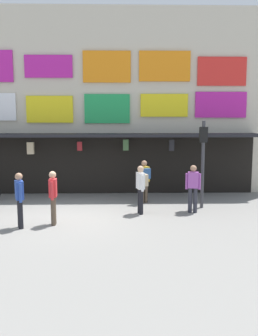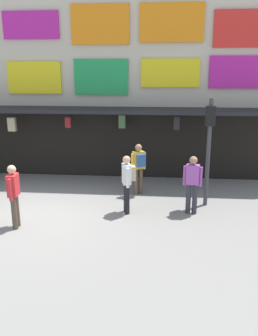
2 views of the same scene
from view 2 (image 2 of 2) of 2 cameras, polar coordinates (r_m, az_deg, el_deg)
The scene contains 7 objects.
ground_plane at distance 10.33m, azimuth -14.58°, elevation -7.46°, with size 80.00×80.00×0.00m, color gray.
shopfront at distance 13.90m, azimuth -9.34°, elevation 15.47°, with size 18.00×2.60×8.00m.
traffic_light_far at distance 10.43m, azimuth 12.89°, elevation 5.19°, with size 0.30×0.33×3.20m.
pedestrian_in_yellow at distance 11.35m, azimuth 1.60°, elevation 0.42°, with size 0.48×0.47×1.68m.
pedestrian_in_black at distance 9.41m, azimuth -18.19°, elevation -3.87°, with size 0.24×0.53×1.68m.
pedestrian_in_purple at distance 9.86m, azimuth -0.26°, elevation -1.95°, with size 0.42×0.52×1.68m.
pedestrian_in_red at distance 9.98m, azimuth 10.24°, elevation -2.20°, with size 0.52×0.27×1.68m.
Camera 2 is at (3.38, -8.91, 3.97)m, focal length 37.58 mm.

